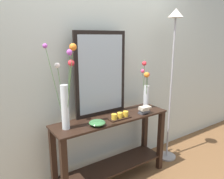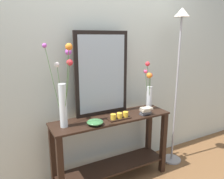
{
  "view_description": "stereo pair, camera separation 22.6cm",
  "coord_description": "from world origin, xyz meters",
  "px_view_note": "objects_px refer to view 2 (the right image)",
  "views": [
    {
      "loc": [
        -1.24,
        -1.81,
        1.61
      ],
      "look_at": [
        0.0,
        0.0,
        1.07
      ],
      "focal_mm": 35.11,
      "sensor_mm": 36.0,
      "label": 1
    },
    {
      "loc": [
        -1.05,
        -1.93,
        1.61
      ],
      "look_at": [
        0.0,
        0.0,
        1.07
      ],
      "focal_mm": 35.11,
      "sensor_mm": 36.0,
      "label": 2
    }
  ],
  "objects_px": {
    "decorative_bowl": "(95,122)",
    "candle_tray": "(119,116)",
    "tall_vase_left": "(64,92)",
    "vase_right": "(149,89)",
    "mirror_leaning": "(102,74)",
    "book_stack": "(145,111)",
    "console_table": "(112,144)",
    "floor_lamp": "(178,63)"
  },
  "relations": [
    {
      "from": "mirror_leaning",
      "to": "book_stack",
      "type": "height_order",
      "value": "mirror_leaning"
    },
    {
      "from": "console_table",
      "to": "tall_vase_left",
      "type": "bearing_deg",
      "value": 179.75
    },
    {
      "from": "tall_vase_left",
      "to": "book_stack",
      "type": "bearing_deg",
      "value": -7.3
    },
    {
      "from": "floor_lamp",
      "to": "vase_right",
      "type": "bearing_deg",
      "value": 174.64
    },
    {
      "from": "console_table",
      "to": "floor_lamp",
      "type": "bearing_deg",
      "value": -1.01
    },
    {
      "from": "book_stack",
      "to": "floor_lamp",
      "type": "distance_m",
      "value": 0.73
    },
    {
      "from": "candle_tray",
      "to": "floor_lamp",
      "type": "distance_m",
      "value": 0.99
    },
    {
      "from": "console_table",
      "to": "mirror_leaning",
      "type": "distance_m",
      "value": 0.77
    },
    {
      "from": "vase_right",
      "to": "book_stack",
      "type": "xyz_separation_m",
      "value": [
        -0.14,
        -0.13,
        -0.2
      ]
    },
    {
      "from": "decorative_bowl",
      "to": "vase_right",
      "type": "bearing_deg",
      "value": 9.47
    },
    {
      "from": "tall_vase_left",
      "to": "floor_lamp",
      "type": "xyz_separation_m",
      "value": [
        1.4,
        -0.02,
        0.19
      ]
    },
    {
      "from": "mirror_leaning",
      "to": "decorative_bowl",
      "type": "distance_m",
      "value": 0.53
    },
    {
      "from": "mirror_leaning",
      "to": "vase_right",
      "type": "height_order",
      "value": "mirror_leaning"
    },
    {
      "from": "vase_right",
      "to": "console_table",
      "type": "bearing_deg",
      "value": -177.55
    },
    {
      "from": "console_table",
      "to": "vase_right",
      "type": "height_order",
      "value": "vase_right"
    },
    {
      "from": "candle_tray",
      "to": "decorative_bowl",
      "type": "distance_m",
      "value": 0.29
    },
    {
      "from": "book_stack",
      "to": "vase_right",
      "type": "bearing_deg",
      "value": 43.22
    },
    {
      "from": "book_stack",
      "to": "candle_tray",
      "type": "bearing_deg",
      "value": 175.18
    },
    {
      "from": "mirror_leaning",
      "to": "candle_tray",
      "type": "relative_size",
      "value": 3.67
    },
    {
      "from": "tall_vase_left",
      "to": "floor_lamp",
      "type": "relative_size",
      "value": 0.41
    },
    {
      "from": "decorative_bowl",
      "to": "book_stack",
      "type": "height_order",
      "value": "book_stack"
    },
    {
      "from": "candle_tray",
      "to": "decorative_bowl",
      "type": "relative_size",
      "value": 1.51
    },
    {
      "from": "floor_lamp",
      "to": "candle_tray",
      "type": "bearing_deg",
      "value": -175.52
    },
    {
      "from": "vase_right",
      "to": "candle_tray",
      "type": "xyz_separation_m",
      "value": [
        -0.45,
        -0.1,
        -0.22
      ]
    },
    {
      "from": "decorative_bowl",
      "to": "candle_tray",
      "type": "bearing_deg",
      "value": 3.96
    },
    {
      "from": "vase_right",
      "to": "book_stack",
      "type": "bearing_deg",
      "value": -136.78
    },
    {
      "from": "candle_tray",
      "to": "tall_vase_left",
      "type": "bearing_deg",
      "value": 171.3
    },
    {
      "from": "vase_right",
      "to": "book_stack",
      "type": "relative_size",
      "value": 4.27
    },
    {
      "from": "mirror_leaning",
      "to": "vase_right",
      "type": "relative_size",
      "value": 1.6
    },
    {
      "from": "tall_vase_left",
      "to": "book_stack",
      "type": "xyz_separation_m",
      "value": [
        0.87,
        -0.11,
        -0.29
      ]
    },
    {
      "from": "book_stack",
      "to": "mirror_leaning",
      "type": "bearing_deg",
      "value": 147.52
    },
    {
      "from": "mirror_leaning",
      "to": "floor_lamp",
      "type": "distance_m",
      "value": 0.95
    },
    {
      "from": "tall_vase_left",
      "to": "candle_tray",
      "type": "relative_size",
      "value": 3.23
    },
    {
      "from": "mirror_leaning",
      "to": "candle_tray",
      "type": "xyz_separation_m",
      "value": [
        0.09,
        -0.23,
        -0.42
      ]
    },
    {
      "from": "console_table",
      "to": "candle_tray",
      "type": "xyz_separation_m",
      "value": [
        0.04,
        -0.08,
        0.34
      ]
    },
    {
      "from": "console_table",
      "to": "book_stack",
      "type": "xyz_separation_m",
      "value": [
        0.36,
        -0.11,
        0.35
      ]
    },
    {
      "from": "console_table",
      "to": "floor_lamp",
      "type": "height_order",
      "value": "floor_lamp"
    },
    {
      "from": "candle_tray",
      "to": "book_stack",
      "type": "distance_m",
      "value": 0.32
    },
    {
      "from": "decorative_bowl",
      "to": "floor_lamp",
      "type": "bearing_deg",
      "value": 4.35
    },
    {
      "from": "tall_vase_left",
      "to": "vase_right",
      "type": "height_order",
      "value": "tall_vase_left"
    },
    {
      "from": "console_table",
      "to": "floor_lamp",
      "type": "xyz_separation_m",
      "value": [
        0.89,
        -0.02,
        0.84
      ]
    },
    {
      "from": "console_table",
      "to": "mirror_leaning",
      "type": "relative_size",
      "value": 1.46
    }
  ]
}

